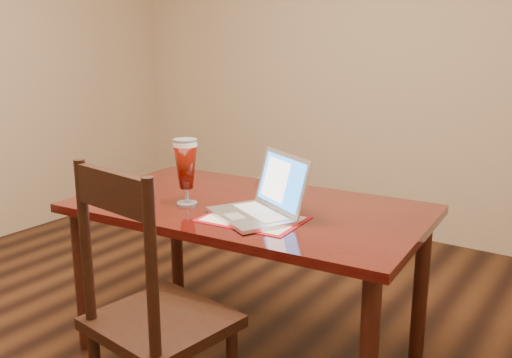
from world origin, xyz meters
The scene contains 2 objects.
dining_table centered at (0.25, 0.46, 0.67)m, with size 1.65×1.01×1.05m.
dining_chair centered at (0.32, -0.24, 0.51)m, with size 0.52×0.50×1.09m.
Camera 1 is at (1.68, -1.58, 1.50)m, focal length 40.00 mm.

